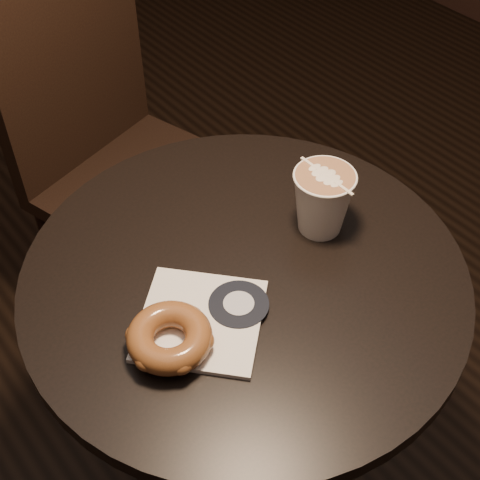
# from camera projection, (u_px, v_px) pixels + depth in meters

# --- Properties ---
(cafe_table) EXTENTS (0.70, 0.70, 0.75)m
(cafe_table) POSITION_uv_depth(u_px,v_px,m) (244.00, 345.00, 1.18)
(cafe_table) COLOR black
(cafe_table) RESTS_ON ground
(chair) EXTENTS (0.52, 0.52, 1.06)m
(chair) POSITION_uv_depth(u_px,v_px,m) (109.00, 133.00, 1.55)
(chair) COLOR black
(chair) RESTS_ON ground
(pastry_bag) EXTENTS (0.24, 0.24, 0.01)m
(pastry_bag) POSITION_uv_depth(u_px,v_px,m) (201.00, 320.00, 0.97)
(pastry_bag) COLOR white
(pastry_bag) RESTS_ON cafe_table
(doughnut) EXTENTS (0.12, 0.12, 0.04)m
(doughnut) POSITION_uv_depth(u_px,v_px,m) (170.00, 337.00, 0.92)
(doughnut) COLOR brown
(doughnut) RESTS_ON pastry_bag
(latte_cup) EXTENTS (0.10, 0.10, 0.11)m
(latte_cup) POSITION_uv_depth(u_px,v_px,m) (322.00, 202.00, 1.07)
(latte_cup) COLOR white
(latte_cup) RESTS_ON cafe_table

